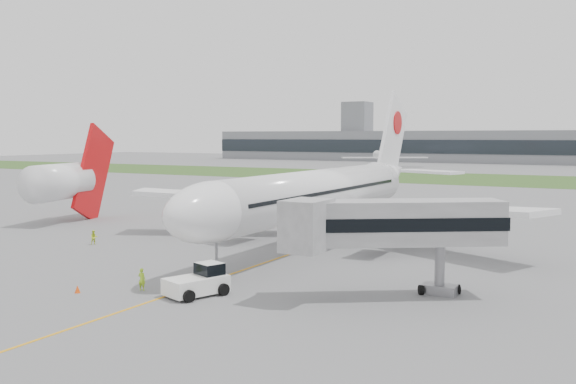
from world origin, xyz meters
The scene contains 14 objects.
ground centered at (0.00, 0.00, 0.00)m, with size 600.00×600.00×0.00m, color slate.
apron_markings centered at (0.00, -5.00, 0.00)m, with size 70.00×70.00×0.04m, color orange, non-canonical shape.
grass_strip centered at (0.00, 120.00, 0.01)m, with size 600.00×50.00×0.02m, color #375B22.
terminal_building centered at (0.00, 229.87, 7.00)m, with size 320.00×22.30×14.00m.
control_tower centered at (-90.00, 232.00, 0.00)m, with size 12.00×12.00×56.00m, color gray, non-canonical shape.
airliner centered at (0.00, 4.87, 5.66)m, with size 48.13×53.95×17.88m.
pushback_tug centered at (1.91, -19.86, 1.05)m, with size 4.17×5.05×2.29m.
jet_bridge centered at (14.28, -14.14, 5.38)m, with size 14.33×11.81×7.27m.
safety_cone_left centered at (-6.45, -23.78, 0.29)m, with size 0.42×0.42×0.58m, color #F54A0C.
safety_cone_right centered at (2.11, -18.18, 0.28)m, with size 0.41×0.41×0.56m, color #F54A0C.
ground_crew_near centered at (-2.76, -20.86, 0.85)m, with size 0.62×0.41×1.71m, color #A1DA24.
ground_crew_far centered at (-21.22, -7.56, 0.78)m, with size 0.76×0.59×1.56m, color #D0E926.
neighbor_aircraft centered at (-38.01, 3.67, 5.65)m, with size 7.50×17.69×14.27m.
distant_aircraft_left centered at (-53.76, 171.57, 0.00)m, with size 32.22×28.43×12.32m, color white, non-canonical shape.
Camera 1 is at (29.81, -57.44, 11.66)m, focal length 40.00 mm.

